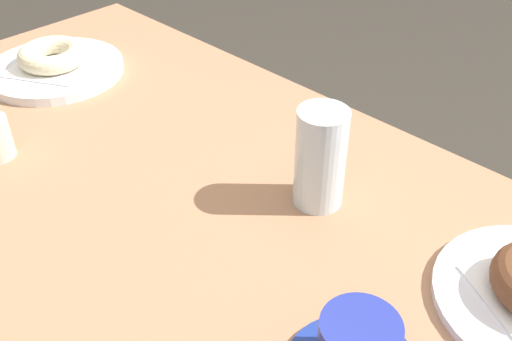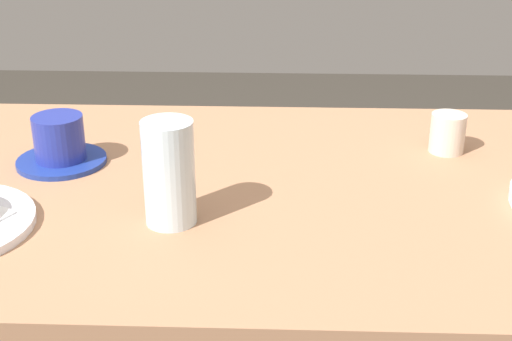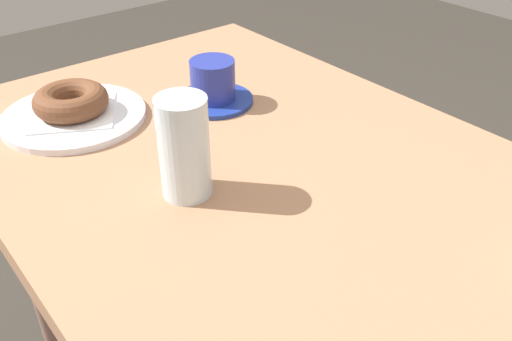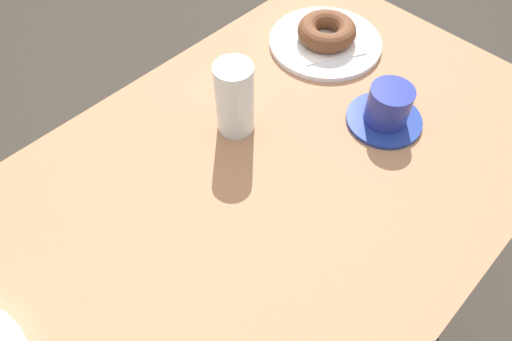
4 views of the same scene
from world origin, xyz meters
name	(u,v)px [view 3 (image 3 of 4)]	position (x,y,z in m)	size (l,w,h in m)	color
table	(320,261)	(0.00, 0.00, 0.64)	(1.20, 0.63, 0.73)	#A27252
plate_chocolate_ring	(74,116)	(0.40, 0.14, 0.73)	(0.22, 0.22, 0.01)	white
napkin_chocolate_ring	(73,112)	(0.40, 0.14, 0.74)	(0.12, 0.12, 0.00)	white
donut_chocolate_ring	(71,101)	(0.40, 0.14, 0.76)	(0.11, 0.11, 0.04)	brown
water_glass	(184,148)	(0.13, 0.11, 0.79)	(0.06, 0.06, 0.13)	silver
coffee_cup	(213,85)	(0.31, -0.06, 0.76)	(0.13, 0.13, 0.07)	navy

